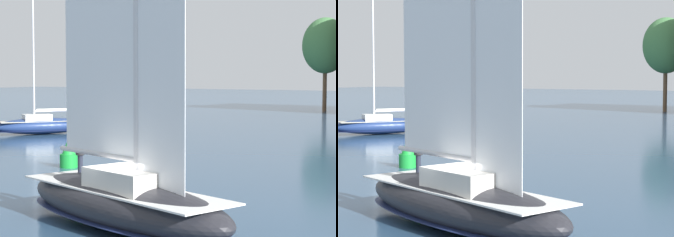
# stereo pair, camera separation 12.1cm
# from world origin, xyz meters

# --- Properties ---
(ground_plane) EXTENTS (400.00, 400.00, 0.00)m
(ground_plane) POSITION_xyz_m (0.00, 0.00, 0.00)
(ground_plane) COLOR #2D4C6B
(tree_shore_center) EXTENTS (6.83, 6.83, 14.06)m
(tree_shore_center) POSITION_xyz_m (-20.36, 76.34, 9.84)
(tree_shore_center) COLOR brown
(tree_shore_center) RESTS_ON ground
(sailboat_main) EXTENTS (11.48, 6.02, 15.18)m
(sailboat_main) POSITION_xyz_m (0.02, -0.00, 1.18)
(sailboat_main) COLOR #232328
(sailboat_main) RESTS_ON ground
(sailboat_moored_far_slip) EXTENTS (7.00, 9.00, 12.45)m
(sailboat_moored_far_slip) POSITION_xyz_m (-29.31, 25.87, 0.84)
(sailboat_moored_far_slip) COLOR navy
(sailboat_moored_far_slip) RESTS_ON ground
(channel_buoy) EXTENTS (1.07, 1.07, 1.94)m
(channel_buoy) POSITION_xyz_m (-12.27, 10.74, 0.77)
(channel_buoy) COLOR green
(channel_buoy) RESTS_ON ground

